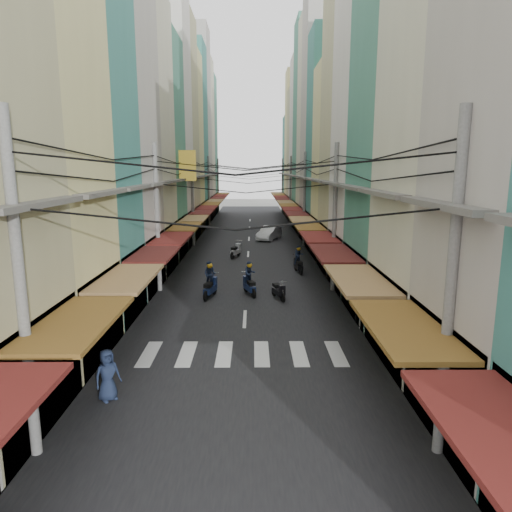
{
  "coord_description": "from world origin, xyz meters",
  "views": [
    {
      "loc": [
        0.38,
        -22.04,
        6.86
      ],
      "look_at": [
        0.55,
        2.73,
        2.05
      ],
      "focal_mm": 32.0,
      "sensor_mm": 36.0,
      "label": 1
    }
  ],
  "objects_px": {
    "white_car": "(269,240)",
    "market_umbrella": "(386,269)",
    "traffic_sign": "(361,282)",
    "bicycle": "(392,326)"
  },
  "relations": [
    {
      "from": "bicycle",
      "to": "market_umbrella",
      "type": "relative_size",
      "value": 0.78
    },
    {
      "from": "bicycle",
      "to": "traffic_sign",
      "type": "height_order",
      "value": "traffic_sign"
    },
    {
      "from": "white_car",
      "to": "bicycle",
      "type": "bearing_deg",
      "value": -58.08
    },
    {
      "from": "white_car",
      "to": "bicycle",
      "type": "relative_size",
      "value": 2.55
    },
    {
      "from": "bicycle",
      "to": "traffic_sign",
      "type": "xyz_separation_m",
      "value": [
        -1.55,
        -0.37,
        2.1
      ]
    },
    {
      "from": "market_umbrella",
      "to": "bicycle",
      "type": "bearing_deg",
      "value": -97.08
    },
    {
      "from": "white_car",
      "to": "traffic_sign",
      "type": "xyz_separation_m",
      "value": [
        3.0,
        -24.89,
        2.1
      ]
    },
    {
      "from": "white_car",
      "to": "market_umbrella",
      "type": "relative_size",
      "value": 1.98
    },
    {
      "from": "market_umbrella",
      "to": "white_car",
      "type": "bearing_deg",
      "value": 102.4
    },
    {
      "from": "white_car",
      "to": "market_umbrella",
      "type": "distance_m",
      "value": 22.72
    }
  ]
}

